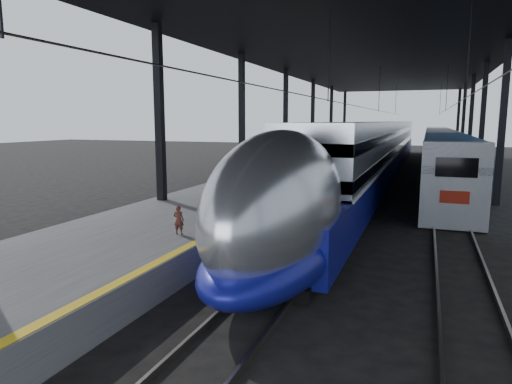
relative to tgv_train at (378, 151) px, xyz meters
The scene contains 8 objects.
ground 26.42m from the tgv_train, 94.36° to the right, with size 160.00×160.00×0.00m, color black.
platform 8.49m from the tgv_train, 131.32° to the right, with size 6.00×80.00×1.00m, color #4C4C4F.
yellow_strip 6.91m from the tgv_train, 113.35° to the right, with size 0.30×80.00×0.01m, color yellow.
rails 7.05m from the tgv_train, 68.22° to the right, with size 6.52×80.00×0.16m.
canopy 9.36m from the tgv_train, 90.91° to the right, with size 18.00×75.00×9.47m.
tgv_train is the anchor object (origin of this frame).
second_train 9.78m from the tgv_train, 59.25° to the left, with size 2.76×56.05×3.81m.
child 27.06m from the tgv_train, 97.86° to the right, with size 0.35×0.23×0.95m, color #4E221A.
Camera 1 is at (5.78, -13.32, 4.69)m, focal length 32.00 mm.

